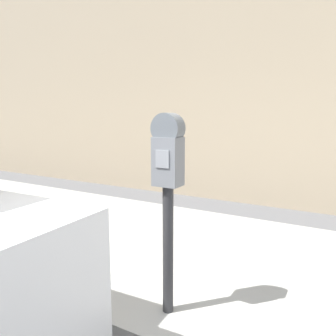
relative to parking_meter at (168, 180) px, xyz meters
name	(u,v)px	position (x,y,z in m)	size (l,w,h in m)	color
sidewalk	(197,257)	(-0.26, 1.07, -1.05)	(24.00, 2.80, 0.13)	#ADAAA3
building_facade	(268,52)	(-0.26, 3.80, 1.46)	(24.00, 0.30, 5.14)	tan
parking_meter	(168,180)	(0.00, 0.00, 0.00)	(0.21, 0.15, 1.43)	#2D2D30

